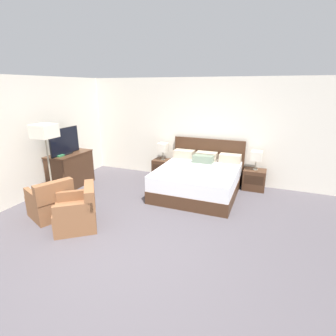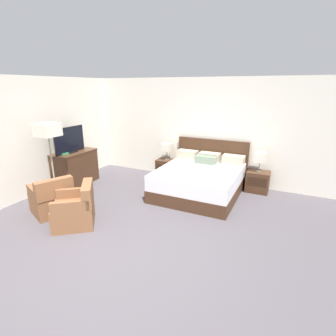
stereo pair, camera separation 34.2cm
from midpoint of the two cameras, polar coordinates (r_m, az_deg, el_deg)
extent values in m
plane|color=#4C474C|center=(4.16, -9.02, -17.89)|extent=(11.08, 11.08, 0.00)
cube|color=silver|center=(6.86, 8.41, 8.11)|extent=(7.16, 0.06, 2.60)
cube|color=silver|center=(6.70, -23.59, 6.62)|extent=(0.06, 5.49, 2.60)
cube|color=#422819|center=(6.07, 8.25, -4.51)|extent=(1.74, 1.90, 0.28)
cube|color=silver|center=(5.97, 8.38, -1.79)|extent=(1.73, 1.88, 0.33)
cube|color=#422819|center=(6.83, 10.91, 1.55)|extent=(1.81, 0.05, 1.12)
cube|color=tan|center=(6.78, 5.76, 2.99)|extent=(0.51, 0.28, 0.20)
cube|color=tan|center=(6.61, 10.54, 2.41)|extent=(0.51, 0.28, 0.20)
cube|color=tan|center=(6.49, 15.53, 1.78)|extent=(0.51, 0.28, 0.20)
cube|color=slate|center=(6.37, 9.73, 1.78)|extent=(0.49, 0.22, 0.18)
cube|color=#422819|center=(7.12, 1.11, -0.09)|extent=(0.51, 0.40, 0.49)
cube|color=black|center=(6.94, 0.44, -0.14)|extent=(0.43, 0.01, 0.22)
cube|color=#422819|center=(6.56, 20.36, -2.80)|extent=(0.51, 0.40, 0.49)
cube|color=black|center=(6.36, 20.21, -2.94)|extent=(0.43, 0.01, 0.22)
cylinder|color=gray|center=(7.05, 1.12, 1.89)|extent=(0.11, 0.11, 0.02)
cylinder|color=gray|center=(7.02, 1.13, 2.81)|extent=(0.02, 0.02, 0.22)
cube|color=beige|center=(6.97, 1.14, 4.55)|extent=(0.24, 0.24, 0.22)
cylinder|color=gray|center=(6.48, 20.59, -0.67)|extent=(0.11, 0.11, 0.02)
cylinder|color=gray|center=(6.44, 20.70, 0.31)|extent=(0.02, 0.02, 0.22)
cube|color=beige|center=(6.39, 20.91, 2.19)|extent=(0.24, 0.24, 0.22)
cube|color=#422819|center=(6.94, -18.21, 0.02)|extent=(0.56, 1.08, 0.84)
cube|color=#482C1C|center=(6.84, -18.53, 3.27)|extent=(0.57, 1.11, 0.02)
cube|color=black|center=(6.77, -19.07, 3.27)|extent=(0.18, 0.28, 0.02)
cube|color=black|center=(6.71, -19.32, 5.81)|extent=(0.04, 0.90, 0.62)
cube|color=black|center=(6.69, -19.20, 5.80)|extent=(0.01, 0.88, 0.59)
cube|color=#2D7042|center=(6.63, -20.50, 2.92)|extent=(0.22, 0.18, 0.04)
cube|color=brown|center=(5.59, -22.33, -7.02)|extent=(0.89, 0.89, 0.40)
cube|color=brown|center=(5.21, -21.80, -4.20)|extent=(0.41, 0.69, 0.36)
cube|color=brown|center=(5.41, -25.61, -4.93)|extent=(0.61, 0.33, 0.18)
cube|color=brown|center=(5.58, -19.83, -3.59)|extent=(0.61, 0.33, 0.18)
cube|color=brown|center=(4.98, -17.96, -9.57)|extent=(0.95, 0.95, 0.40)
cube|color=brown|center=(4.80, -15.17, -5.36)|extent=(0.55, 0.63, 0.36)
cube|color=brown|center=(4.60, -18.61, -7.98)|extent=(0.55, 0.46, 0.18)
cube|color=brown|center=(5.13, -17.99, -5.20)|extent=(0.55, 0.46, 0.18)
cylinder|color=gray|center=(6.16, -21.52, -6.57)|extent=(0.28, 0.28, 0.02)
cylinder|color=gray|center=(5.92, -22.27, -0.26)|extent=(0.03, 0.03, 1.40)
cube|color=beige|center=(5.75, -23.22, 7.67)|extent=(0.40, 0.40, 0.26)
camera|label=1|loc=(0.17, -88.21, 0.56)|focal=28.00mm
camera|label=2|loc=(0.17, 91.79, -0.56)|focal=28.00mm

